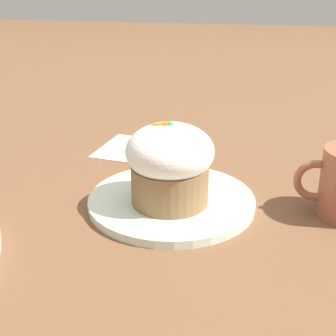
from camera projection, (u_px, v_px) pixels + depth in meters
The scene contains 5 objects.
ground_plane at pixel (171, 204), 0.57m from camera, with size 4.00×4.00×0.00m, color brown.
dessert_plate at pixel (171, 201), 0.56m from camera, with size 0.20×0.20×0.01m.
carrot_cake at pixel (168, 163), 0.53m from camera, with size 0.10×0.10×0.10m.
spoon at pixel (177, 191), 0.57m from camera, with size 0.06×0.12×0.01m.
paper_napkin at pixel (142, 149), 0.73m from camera, with size 0.14×0.13×0.00m.
Camera 1 is at (-0.09, 0.49, 0.26)m, focal length 50.00 mm.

